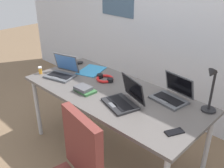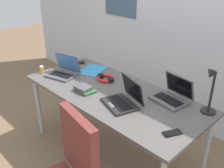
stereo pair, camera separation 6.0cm
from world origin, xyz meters
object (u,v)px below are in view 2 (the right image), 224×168
(laptop_back_left, at_px, (172,96))
(paper_folder_back_right, at_px, (93,70))
(laptop_near_mouse, at_px, (123,99))
(computer_mouse, at_px, (81,62))
(book_stack, at_px, (84,89))
(pill_bottle, at_px, (42,69))
(cell_phone, at_px, (172,133))
(headphones, at_px, (106,78))
(laptop_by_keyboard, at_px, (63,71))
(desk_lamp, at_px, (210,92))

(laptop_back_left, xyz_separation_m, paper_folder_back_right, (-0.99, -0.06, -0.04))
(laptop_near_mouse, xyz_separation_m, paper_folder_back_right, (-0.74, 0.29, -0.04))
(laptop_back_left, distance_m, laptop_near_mouse, 0.43)
(computer_mouse, relative_size, book_stack, 0.45)
(laptop_near_mouse, height_order, pill_bottle, laptop_near_mouse)
(book_stack, bearing_deg, cell_phone, 2.12)
(cell_phone, distance_m, book_stack, 0.95)
(laptop_near_mouse, distance_m, computer_mouse, 1.05)
(headphones, xyz_separation_m, pill_bottle, (-0.62, -0.37, 0.03))
(laptop_by_keyboard, distance_m, computer_mouse, 0.38)
(desk_lamp, bearing_deg, laptop_by_keyboard, -165.00)
(pill_bottle, bearing_deg, desk_lamp, 17.24)
(desk_lamp, xyz_separation_m, pill_bottle, (-1.65, -0.51, -0.16))
(headphones, relative_size, pill_bottle, 2.71)
(desk_lamp, distance_m, pill_bottle, 1.74)
(pill_bottle, bearing_deg, headphones, 31.04)
(pill_bottle, distance_m, paper_folder_back_right, 0.55)
(paper_folder_back_right, bearing_deg, laptop_near_mouse, -21.43)
(computer_mouse, height_order, headphones, headphones)
(cell_phone, xyz_separation_m, book_stack, (-0.95, -0.04, 0.02))
(desk_lamp, distance_m, laptop_back_left, 0.35)
(desk_lamp, height_order, cell_phone, desk_lamp)
(laptop_near_mouse, height_order, cell_phone, laptop_near_mouse)
(laptop_near_mouse, bearing_deg, paper_folder_back_right, 158.57)
(paper_folder_back_right, bearing_deg, laptop_back_left, 3.42)
(desk_lamp, height_order, headphones, desk_lamp)
(computer_mouse, bearing_deg, paper_folder_back_right, 18.30)
(laptop_near_mouse, bearing_deg, headphones, 153.79)
(desk_lamp, bearing_deg, book_stack, -155.45)
(laptop_near_mouse, distance_m, headphones, 0.52)
(desk_lamp, distance_m, paper_folder_back_right, 1.33)
(cell_phone, bearing_deg, laptop_by_keyboard, -155.21)
(laptop_back_left, bearing_deg, headphones, -170.33)
(laptop_back_left, height_order, cell_phone, laptop_back_left)
(paper_folder_back_right, bearing_deg, headphones, -12.74)
(desk_lamp, xyz_separation_m, laptop_by_keyboard, (-1.43, -0.38, -0.15))
(computer_mouse, relative_size, headphones, 0.45)
(laptop_back_left, xyz_separation_m, computer_mouse, (-1.25, -0.02, -0.03))
(cell_phone, xyz_separation_m, pill_bottle, (-1.61, -0.09, 0.04))
(laptop_back_left, bearing_deg, laptop_by_keyboard, -161.84)
(desk_lamp, relative_size, laptop_by_keyboard, 1.14)
(laptop_by_keyboard, bearing_deg, computer_mouse, 111.71)
(desk_lamp, height_order, laptop_by_keyboard, desk_lamp)
(cell_phone, bearing_deg, laptop_near_mouse, -159.24)
(book_stack, xyz_separation_m, paper_folder_back_right, (-0.32, 0.38, -0.02))
(laptop_back_left, bearing_deg, laptop_near_mouse, -125.91)
(laptop_back_left, bearing_deg, desk_lamp, 3.28)
(book_stack, bearing_deg, laptop_by_keyboard, 171.07)
(laptop_back_left, distance_m, paper_folder_back_right, 0.99)
(laptop_by_keyboard, height_order, computer_mouse, laptop_by_keyboard)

